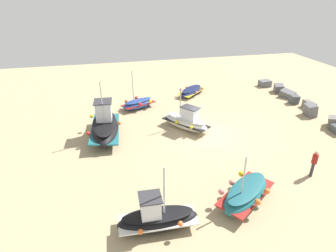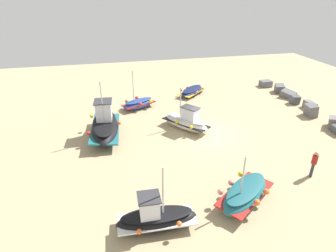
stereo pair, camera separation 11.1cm
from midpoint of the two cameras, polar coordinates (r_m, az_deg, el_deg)
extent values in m
plane|color=tan|center=(22.01, 7.94, -1.69)|extent=(49.85, 49.85, 0.00)
ellipsoid|color=black|center=(21.75, -12.74, -0.57)|extent=(5.54, 2.48, 1.43)
cube|color=#1E6670|center=(21.73, -12.76, -0.42)|extent=(5.32, 2.44, 0.26)
ellipsoid|color=black|center=(21.52, -12.88, 0.71)|extent=(4.86, 2.11, 0.34)
cube|color=silver|center=(21.45, -13.06, 3.02)|extent=(1.31, 1.21, 1.44)
cube|color=#333338|center=(21.17, -13.26, 4.87)|extent=(1.52, 1.41, 0.06)
cylinder|color=#B7B7BC|center=(20.58, -13.39, 4.56)|extent=(0.08, 0.08, 3.16)
sphere|color=red|center=(20.61, -16.00, -1.47)|extent=(0.28, 0.28, 0.28)
sphere|color=orange|center=(21.51, -9.98, 0.58)|extent=(0.28, 0.28, 0.28)
sphere|color=yellow|center=(22.77, -15.44, 1.93)|extent=(0.28, 0.28, 0.28)
ellipsoid|color=#2D4C9E|center=(26.55, -6.16, 4.42)|extent=(2.53, 3.45, 0.87)
cube|color=maroon|center=(26.53, -6.16, 4.51)|extent=(2.49, 3.34, 0.13)
ellipsoid|color=navy|center=(26.42, -6.19, 5.11)|extent=(2.20, 3.03, 0.18)
cylinder|color=#B7B7BC|center=(25.68, -7.29, 7.98)|extent=(0.08, 0.08, 2.88)
sphere|color=orange|center=(26.68, -8.60, 4.96)|extent=(0.33, 0.33, 0.33)
sphere|color=red|center=(25.69, -5.79, 4.43)|extent=(0.33, 0.33, 0.33)
sphere|color=red|center=(27.18, -6.57, 5.66)|extent=(0.33, 0.33, 0.33)
sphere|color=yellow|center=(26.26, -3.74, 5.05)|extent=(0.33, 0.33, 0.33)
ellipsoid|color=#1E6670|center=(15.73, 15.30, -13.20)|extent=(3.49, 4.02, 1.03)
cube|color=maroon|center=(15.70, 15.32, -13.06)|extent=(3.43, 3.91, 0.13)
ellipsoid|color=#1A565F|center=(15.47, 15.48, -12.02)|extent=(3.05, 3.52, 0.20)
cylinder|color=#B7B7BC|center=(14.33, 14.92, -9.63)|extent=(0.08, 0.08, 2.14)
sphere|color=#EA7F75|center=(15.01, 10.54, -12.96)|extent=(0.31, 0.31, 0.31)
sphere|color=orange|center=(14.89, 17.55, -14.51)|extent=(0.31, 0.31, 0.31)
sphere|color=#EA7F75|center=(15.80, 12.60, -11.11)|extent=(0.31, 0.31, 0.31)
sphere|color=orange|center=(15.70, 19.23, -12.39)|extent=(0.31, 0.31, 0.31)
sphere|color=yellow|center=(16.62, 14.43, -9.38)|extent=(0.31, 0.31, 0.31)
ellipsoid|color=black|center=(13.94, -2.29, -18.57)|extent=(1.52, 3.89, 0.93)
cube|color=white|center=(13.91, -2.29, -18.45)|extent=(1.53, 3.73, 0.15)
ellipsoid|color=black|center=(13.69, -2.32, -17.51)|extent=(1.31, 3.42, 0.20)
cube|color=silver|center=(13.28, -3.84, -15.96)|extent=(0.91, 0.92, 0.97)
cube|color=#333338|center=(12.94, -3.91, -14.26)|extent=(1.05, 1.07, 0.06)
cylinder|color=#B7B7BC|center=(12.83, -1.05, -13.02)|extent=(0.08, 0.08, 2.54)
sphere|color=orange|center=(13.27, 2.29, -19.19)|extent=(0.24, 0.24, 0.24)
sphere|color=yellow|center=(14.29, -2.82, -15.62)|extent=(0.24, 0.24, 0.24)
sphere|color=orange|center=(13.17, -5.85, -20.58)|extent=(0.24, 0.24, 0.24)
ellipsoid|color=white|center=(22.49, 3.48, 0.58)|extent=(4.01, 3.49, 1.06)
cube|color=black|center=(22.47, 3.48, 0.70)|extent=(3.88, 3.39, 0.15)
ellipsoid|color=beige|center=(22.31, 3.51, 1.55)|extent=(3.51, 3.04, 0.22)
cube|color=silver|center=(21.90, 4.32, 2.57)|extent=(1.42, 1.34, 0.92)
cube|color=#333338|center=(21.70, 4.37, 3.76)|extent=(1.65, 1.55, 0.06)
cylinder|color=#B7B7BC|center=(22.14, 2.37, 4.92)|extent=(0.08, 0.08, 2.37)
sphere|color=yellow|center=(23.46, 2.51, 2.66)|extent=(0.26, 0.26, 0.26)
sphere|color=yellow|center=(22.03, 1.61, 0.78)|extent=(0.26, 0.26, 0.26)
sphere|color=#EA7F75|center=(22.69, 5.34, 1.94)|extent=(0.26, 0.26, 0.26)
sphere|color=yellow|center=(21.29, 4.59, -0.27)|extent=(0.26, 0.26, 0.26)
ellipsoid|color=navy|center=(29.99, 4.67, 6.98)|extent=(3.54, 3.66, 0.77)
cube|color=gold|center=(29.98, 4.67, 7.05)|extent=(3.45, 3.56, 0.14)
ellipsoid|color=#151E45|center=(29.89, 4.69, 7.51)|extent=(3.09, 3.20, 0.18)
sphere|color=red|center=(29.45, 2.44, 7.30)|extent=(0.25, 0.25, 0.25)
sphere|color=#EA7F75|center=(29.31, 5.68, 6.87)|extent=(0.25, 0.25, 0.25)
sphere|color=red|center=(30.55, 3.73, 7.76)|extent=(0.25, 0.25, 0.25)
sphere|color=orange|center=(30.41, 6.86, 7.51)|extent=(0.25, 0.25, 0.25)
cylinder|color=#2D2D38|center=(19.16, 27.01, -7.70)|extent=(0.14, 0.14, 0.90)
cylinder|color=#2D2D38|center=(19.02, 27.06, -7.96)|extent=(0.14, 0.14, 0.90)
cylinder|color=maroon|center=(18.72, 27.50, -5.92)|extent=(0.32, 0.32, 0.59)
sphere|color=tan|center=(18.52, 27.76, -4.85)|extent=(0.22, 0.22, 0.22)
cube|color=slate|center=(34.37, 18.95, 8.18)|extent=(1.04, 1.24, 0.76)
cube|color=slate|center=(32.86, 21.45, 7.11)|extent=(1.41, 1.32, 0.99)
cube|color=slate|center=(31.58, 22.97, 5.95)|extent=(1.76, 1.52, 1.02)
cube|color=#4C5156|center=(30.15, 24.13, 4.94)|extent=(0.86, 0.92, 0.89)
cube|color=slate|center=(29.40, 26.60, 3.81)|extent=(1.44, 0.78, 0.76)
cube|color=slate|center=(27.77, 26.80, 2.90)|extent=(1.17, 1.07, 1.17)
cube|color=slate|center=(26.37, 30.65, 0.64)|extent=(1.73, 1.63, 1.15)
camera|label=1|loc=(0.06, -90.15, -0.08)|focal=30.05mm
camera|label=2|loc=(0.06, 89.85, 0.08)|focal=30.05mm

